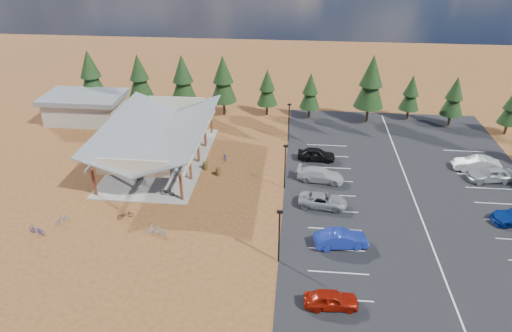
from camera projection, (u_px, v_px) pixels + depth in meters
name	position (u px, v px, depth m)	size (l,w,h in m)	color
ground	(236.00, 196.00, 47.87)	(140.00, 140.00, 0.00)	brown
asphalt_lot	(410.00, 189.00, 48.92)	(27.00, 44.00, 0.04)	black
concrete_pad	(161.00, 160.00, 54.81)	(10.60, 18.60, 0.10)	gray
bike_pavilion	(158.00, 131.00, 53.01)	(11.65, 19.40, 4.97)	#5E2D1B
outbuilding	(85.00, 107.00, 64.66)	(11.00, 7.00, 3.90)	#ADA593
lamp_post_0	(279.00, 233.00, 37.28)	(0.50, 0.25, 5.14)	black
lamp_post_1	(285.00, 164.00, 47.77)	(0.50, 0.25, 5.14)	black
lamp_post_2	(289.00, 120.00, 58.26)	(0.50, 0.25, 5.14)	black
trash_bin_0	(205.00, 166.00, 52.64)	(0.60, 0.60, 0.90)	#4D3A1B
trash_bin_1	(218.00, 172.00, 51.48)	(0.60, 0.60, 0.90)	#4D3A1B
pine_0	(91.00, 74.00, 66.88)	(3.90, 3.90, 9.09)	#382314
pine_1	(139.00, 76.00, 66.86)	(3.66, 3.66, 8.53)	#382314
pine_2	(183.00, 79.00, 65.19)	(3.83, 3.83, 8.91)	#382314
pine_3	(223.00, 79.00, 65.05)	(3.81, 3.81, 8.87)	#382314
pine_4	(267.00, 88.00, 65.50)	(2.97, 2.97, 6.91)	#382314
pine_5	(310.00, 91.00, 64.52)	(2.89, 2.89, 6.73)	#382314
pine_6	(371.00, 82.00, 62.36)	(4.15, 4.15, 9.67)	#382314
pine_7	(411.00, 93.00, 64.08)	(2.83, 2.83, 6.60)	#382314
pine_8	(454.00, 96.00, 61.88)	(3.06, 3.06, 7.14)	#382314
pine_13	(512.00, 107.00, 59.66)	(2.74, 2.74, 6.38)	#382314
bike_0	(140.00, 179.00, 49.81)	(0.54, 1.56, 0.82)	black
bike_1	(133.00, 158.00, 54.11)	(0.47, 1.66, 1.00)	#9C9EA5
bike_2	(135.00, 155.00, 54.83)	(0.62, 1.78, 0.94)	#202EA0
bike_3	(166.00, 130.00, 61.35)	(0.42, 1.49, 0.89)	maroon
bike_4	(167.00, 192.00, 47.52)	(0.56, 1.60, 0.84)	black
bike_5	(180.00, 173.00, 50.95)	(0.47, 1.66, 1.00)	#9A9DA3
bike_6	(171.00, 154.00, 55.10)	(0.53, 1.53, 0.81)	navy
bike_7	(189.00, 135.00, 59.69)	(0.46, 1.63, 0.98)	maroon
bike_9	(62.00, 219.00, 43.37)	(0.41, 1.47, 0.88)	gray
bike_10	(37.00, 230.00, 41.82)	(0.61, 1.75, 0.92)	navy
bike_12	(125.00, 215.00, 44.05)	(0.54, 1.56, 0.82)	black
bike_13	(156.00, 230.00, 41.68)	(0.49, 1.73, 1.04)	#95999D
bike_14	(225.00, 157.00, 54.79)	(0.55, 1.59, 0.83)	navy
car_0	(331.00, 299.00, 33.84)	(1.63, 4.04, 1.38)	#9B1507
car_1	(341.00, 239.00, 40.08)	(1.63, 4.69, 1.54)	#1B2D9D
car_2	(323.00, 201.00, 45.70)	(2.24, 4.86, 1.35)	gray
car_3	(320.00, 175.00, 50.16)	(2.07, 5.09, 1.48)	#B7B7B7
car_4	(316.00, 154.00, 54.49)	(1.79, 4.45, 1.52)	black
car_8	(491.00, 174.00, 50.10)	(1.95, 4.85, 1.65)	#999DA1
car_9	(477.00, 164.00, 52.20)	(1.75, 5.03, 1.66)	silver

